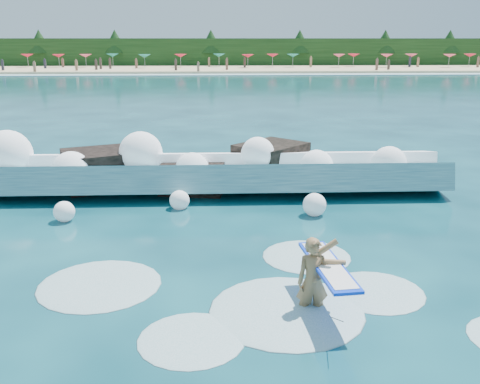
# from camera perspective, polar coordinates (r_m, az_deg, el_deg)

# --- Properties ---
(ground) EXTENTS (200.00, 200.00, 0.00)m
(ground) POSITION_cam_1_polar(r_m,az_deg,el_deg) (11.91, -6.87, -8.32)
(ground) COLOR #062C37
(ground) RESTS_ON ground
(beach) EXTENTS (140.00, 20.00, 0.40)m
(beach) POSITION_cam_1_polar(r_m,az_deg,el_deg) (88.95, -3.20, 12.97)
(beach) COLOR tan
(beach) RESTS_ON ground
(wet_band) EXTENTS (140.00, 5.00, 0.08)m
(wet_band) POSITION_cam_1_polar(r_m,az_deg,el_deg) (77.98, -3.28, 12.42)
(wet_band) COLOR silver
(wet_band) RESTS_ON ground
(treeline) EXTENTS (140.00, 4.00, 5.00)m
(treeline) POSITION_cam_1_polar(r_m,az_deg,el_deg) (98.86, -3.16, 14.60)
(treeline) COLOR black
(treeline) RESTS_ON ground
(breaking_wave) EXTENTS (17.76, 2.78, 1.53)m
(breaking_wave) POSITION_cam_1_polar(r_m,az_deg,el_deg) (17.83, -7.14, 1.77)
(breaking_wave) COLOR teal
(breaking_wave) RESTS_ON ground
(rock_cluster) EXTENTS (8.79, 3.59, 1.59)m
(rock_cluster) POSITION_cam_1_polar(r_m,az_deg,el_deg) (18.55, -6.07, 2.26)
(rock_cluster) COLOR black
(rock_cluster) RESTS_ON ground
(surfer_with_board) EXTENTS (0.98, 2.88, 1.69)m
(surfer_with_board) POSITION_cam_1_polar(r_m,az_deg,el_deg) (10.12, 8.15, -9.06)
(surfer_with_board) COLOR olive
(surfer_with_board) RESTS_ON ground
(wave_spray) EXTENTS (14.93, 4.43, 2.09)m
(wave_spray) POSITION_cam_1_polar(r_m,az_deg,el_deg) (17.75, -10.00, 3.13)
(wave_spray) COLOR white
(wave_spray) RESTS_ON ground
(surf_foam) EXTENTS (9.58, 5.56, 0.15)m
(surf_foam) POSITION_cam_1_polar(r_m,az_deg,el_deg) (10.69, 1.88, -11.19)
(surf_foam) COLOR silver
(surf_foam) RESTS_ON ground
(beach_umbrellas) EXTENTS (110.44, 6.79, 0.50)m
(beach_umbrellas) POSITION_cam_1_polar(r_m,az_deg,el_deg) (90.72, -3.27, 14.32)
(beach_umbrellas) COLOR red
(beach_umbrellas) RESTS_ON ground
(beachgoers) EXTENTS (105.70, 13.85, 1.92)m
(beachgoers) POSITION_cam_1_polar(r_m,az_deg,el_deg) (85.64, -6.13, 13.38)
(beachgoers) COLOR #3F332D
(beachgoers) RESTS_ON ground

